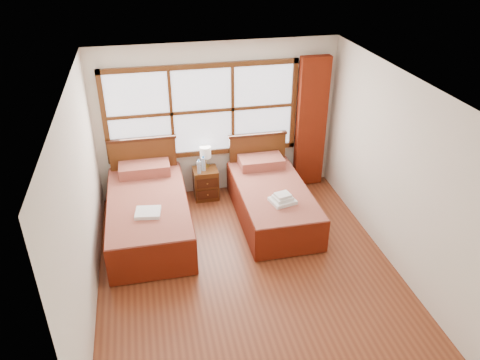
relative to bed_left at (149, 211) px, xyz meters
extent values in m
plane|color=brown|center=(1.26, -1.20, -0.35)|extent=(4.50, 4.50, 0.00)
plane|color=white|center=(1.26, -1.20, 2.25)|extent=(4.50, 4.50, 0.00)
plane|color=silver|center=(1.26, 1.05, 0.95)|extent=(4.00, 0.00, 4.00)
plane|color=silver|center=(-0.74, -1.20, 0.95)|extent=(0.00, 4.50, 4.50)
plane|color=silver|center=(3.26, -1.20, 0.95)|extent=(0.00, 4.50, 4.50)
cube|color=white|center=(1.01, 1.02, 1.15)|extent=(3.00, 0.02, 1.40)
cube|color=#552D12|center=(1.01, 1.00, 0.41)|extent=(3.16, 0.06, 0.08)
cube|color=#552D12|center=(1.01, 1.00, 1.89)|extent=(3.16, 0.06, 0.08)
cube|color=#552D12|center=(-0.53, 1.00, 1.15)|extent=(0.08, 0.06, 1.56)
cube|color=#552D12|center=(2.55, 1.00, 1.15)|extent=(0.08, 0.06, 1.56)
cube|color=#552D12|center=(0.51, 1.00, 1.15)|extent=(0.05, 0.05, 1.40)
cube|color=#552D12|center=(1.51, 1.00, 1.15)|extent=(0.05, 0.05, 1.40)
cube|color=#552D12|center=(1.01, 1.00, 1.15)|extent=(3.00, 0.05, 0.05)
cube|color=maroon|center=(2.86, 0.91, 0.82)|extent=(0.50, 0.16, 2.30)
cube|color=#3A1A0C|center=(0.00, -0.07, -0.18)|extent=(1.03, 2.06, 0.34)
cube|color=maroon|center=(0.00, -0.07, 0.12)|extent=(1.15, 2.28, 0.28)
cube|color=#61190A|center=(-0.57, -0.07, -0.05)|extent=(0.03, 2.28, 0.57)
cube|color=#61190A|center=(0.57, -0.07, -0.05)|extent=(0.03, 2.28, 0.57)
cube|color=#61190A|center=(0.00, -1.20, -0.05)|extent=(1.15, 0.03, 0.57)
cube|color=maroon|center=(0.00, 0.76, 0.35)|extent=(0.80, 0.47, 0.18)
cube|color=#552D12|center=(0.00, 0.94, 0.21)|extent=(1.07, 0.06, 1.12)
cube|color=#3A1A0C|center=(0.00, 0.94, 0.78)|extent=(1.12, 0.08, 0.04)
cube|color=#3A1A0C|center=(1.93, -0.07, -0.20)|extent=(0.94, 1.88, 0.31)
cube|color=maroon|center=(1.93, -0.07, 0.08)|extent=(1.05, 2.08, 0.25)
cube|color=#61190A|center=(1.41, -0.07, -0.07)|extent=(0.03, 2.08, 0.52)
cube|color=#61190A|center=(2.46, -0.07, -0.07)|extent=(0.03, 2.08, 0.52)
cube|color=#61190A|center=(1.93, -1.10, -0.07)|extent=(1.05, 0.03, 0.52)
cube|color=maroon|center=(1.93, 0.69, 0.29)|extent=(0.73, 0.43, 0.16)
cube|color=#552D12|center=(1.93, 0.94, 0.16)|extent=(0.98, 0.06, 1.02)
cube|color=#3A1A0C|center=(1.93, 0.94, 0.68)|extent=(1.02, 0.08, 0.04)
cube|color=#552D12|center=(0.99, 0.80, -0.08)|extent=(0.41, 0.36, 0.54)
cube|color=#3A1A0C|center=(0.99, 0.61, -0.19)|extent=(0.36, 0.02, 0.16)
cube|color=#3A1A0C|center=(0.99, 0.61, 0.03)|extent=(0.36, 0.02, 0.16)
sphere|color=olive|center=(0.99, 0.59, -0.19)|extent=(0.03, 0.03, 0.03)
sphere|color=olive|center=(0.99, 0.59, 0.03)|extent=(0.03, 0.03, 0.03)
cube|color=white|center=(0.00, -0.49, 0.29)|extent=(0.38, 0.35, 0.05)
cube|color=white|center=(1.95, -0.50, 0.24)|extent=(0.40, 0.37, 0.05)
cube|color=white|center=(1.95, -0.50, 0.29)|extent=(0.30, 0.28, 0.05)
cube|color=white|center=(1.95, -0.50, 0.33)|extent=(0.25, 0.23, 0.04)
cylinder|color=gold|center=(1.02, 0.91, 0.20)|extent=(0.12, 0.12, 0.02)
cylinder|color=gold|center=(1.02, 0.91, 0.29)|extent=(0.03, 0.03, 0.16)
cylinder|color=white|center=(1.02, 0.91, 0.46)|extent=(0.19, 0.19, 0.19)
cylinder|color=silver|center=(0.88, 0.70, 0.30)|extent=(0.06, 0.06, 0.21)
cylinder|color=#1868B6|center=(0.88, 0.70, 0.42)|extent=(0.03, 0.03, 0.03)
cylinder|color=silver|center=(0.96, 0.78, 0.31)|extent=(0.07, 0.07, 0.23)
cylinder|color=#1868B6|center=(0.96, 0.78, 0.44)|extent=(0.03, 0.03, 0.03)
camera|label=1|loc=(0.10, -6.11, 3.87)|focal=35.00mm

